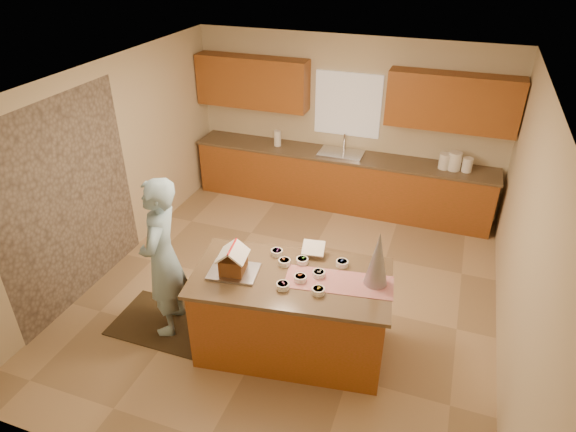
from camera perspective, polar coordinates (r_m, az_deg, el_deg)
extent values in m
plane|color=tan|center=(6.48, 0.24, -8.65)|extent=(5.50, 5.50, 0.00)
plane|color=silver|center=(5.22, 0.31, 15.04)|extent=(5.50, 5.50, 0.00)
plane|color=beige|center=(8.15, 6.79, 10.61)|extent=(5.50, 5.50, 0.00)
plane|color=beige|center=(3.77, -14.36, -17.31)|extent=(5.50, 5.50, 0.00)
plane|color=beige|center=(6.88, -19.87, 5.11)|extent=(5.50, 5.50, 0.00)
plane|color=beige|center=(5.54, 25.48, -2.41)|extent=(5.50, 5.50, 0.00)
plane|color=gray|center=(6.38, -23.82, 1.27)|extent=(0.00, 2.50, 2.50)
cube|color=white|center=(8.03, 6.87, 12.55)|extent=(1.05, 0.03, 1.00)
cube|color=#96431F|center=(8.24, 5.91, 3.99)|extent=(4.80, 0.60, 0.88)
cube|color=brown|center=(8.05, 6.09, 6.92)|extent=(4.85, 0.63, 0.04)
cube|color=#9E5D21|center=(8.29, -4.11, 15.05)|extent=(1.85, 0.35, 0.80)
cube|color=#9E5D21|center=(7.64, 18.33, 12.30)|extent=(1.85, 0.35, 0.80)
cube|color=silver|center=(8.05, 6.08, 6.86)|extent=(0.70, 0.45, 0.12)
cylinder|color=silver|center=(8.15, 6.46, 8.43)|extent=(0.03, 0.03, 0.28)
cube|color=#96431F|center=(5.42, 0.37, -11.29)|extent=(2.06, 1.24, 0.95)
cube|color=brown|center=(5.11, 0.38, -7.13)|extent=(2.16, 1.34, 0.04)
cube|color=#A00B17|center=(5.04, 5.85, -7.53)|extent=(1.12, 0.54, 0.01)
cube|color=silver|center=(5.17, -6.24, -6.35)|extent=(0.54, 0.43, 0.03)
cube|color=white|center=(5.35, 2.93, -3.69)|extent=(0.26, 0.22, 0.10)
cone|color=silver|center=(4.91, 10.25, -4.86)|extent=(0.27, 0.27, 0.59)
cube|color=black|center=(6.19, -13.46, -11.87)|extent=(1.29, 0.84, 0.01)
imported|color=#91BACE|center=(5.58, -14.18, -4.71)|extent=(0.61, 0.78, 1.90)
cylinder|color=white|center=(7.82, 17.51, 6.02)|extent=(0.17, 0.17, 0.24)
cylinder|color=white|center=(7.81, 18.58, 5.99)|extent=(0.19, 0.19, 0.28)
cylinder|color=white|center=(7.83, 19.86, 5.54)|extent=(0.15, 0.15, 0.21)
cylinder|color=white|center=(8.28, -1.21, 8.90)|extent=(0.12, 0.12, 0.26)
cube|color=brown|center=(5.11, -6.30, -5.45)|extent=(0.27, 0.29, 0.17)
cube|color=white|center=(5.04, -7.15, -4.01)|extent=(0.20, 0.32, 0.14)
cube|color=white|center=(5.01, -5.64, -4.20)|extent=(0.20, 0.32, 0.14)
cylinder|color=red|center=(4.99, -6.44, -3.53)|extent=(0.06, 0.30, 0.02)
cylinder|color=#D66225|center=(5.24, -0.40, -5.31)|extent=(0.13, 0.13, 0.06)
cylinder|color=#3049B4|center=(5.26, 6.21, -5.42)|extent=(0.13, 0.13, 0.06)
cylinder|color=yellow|center=(4.87, 3.48, -8.55)|extent=(0.13, 0.13, 0.06)
cylinder|color=pink|center=(4.93, -0.60, -8.00)|extent=(0.13, 0.13, 0.06)
cylinder|color=silver|center=(5.09, 3.55, -6.65)|extent=(0.13, 0.13, 0.06)
cylinder|color=green|center=(5.27, 1.64, -5.15)|extent=(0.13, 0.13, 0.06)
cylinder|color=orange|center=(5.02, 1.42, -7.15)|extent=(0.13, 0.13, 0.06)
cylinder|color=#753194|center=(5.39, -1.28, -4.20)|extent=(0.13, 0.13, 0.06)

